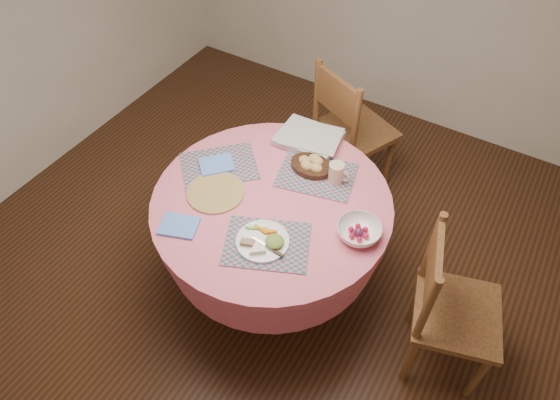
{
  "coord_description": "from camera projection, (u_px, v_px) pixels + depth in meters",
  "views": [
    {
      "loc": [
        0.92,
        -1.44,
        2.63
      ],
      "look_at": [
        0.05,
        0.0,
        0.78
      ],
      "focal_mm": 32.0,
      "sensor_mm": 36.0,
      "label": 1
    }
  ],
  "objects": [
    {
      "name": "placemat_back",
      "position": [
        317.0,
        175.0,
        2.66
      ],
      "size": [
        0.46,
        0.38,
        0.01
      ],
      "primitive_type": "cube",
      "rotation": [
        0.0,
        0.0,
        0.23
      ],
      "color": "#126657",
      "rests_on": "dining_table"
    },
    {
      "name": "chair_right",
      "position": [
        448.0,
        307.0,
        2.42
      ],
      "size": [
        0.52,
        0.53,
        0.94
      ],
      "rotation": [
        0.0,
        0.0,
        1.85
      ],
      "color": "brown",
      "rests_on": "ground"
    },
    {
      "name": "napkin_far",
      "position": [
        217.0,
        165.0,
        2.7
      ],
      "size": [
        0.22,
        0.23,
        0.01
      ],
      "primitive_type": "cube",
      "rotation": [
        0.0,
        0.0,
        0.83
      ],
      "color": "#5A89E7",
      "rests_on": "placemat_left"
    },
    {
      "name": "newspaper_stack",
      "position": [
        309.0,
        138.0,
        2.83
      ],
      "size": [
        0.38,
        0.31,
        0.04
      ],
      "rotation": [
        0.0,
        0.0,
        0.04
      ],
      "color": "silver",
      "rests_on": "dining_table"
    },
    {
      "name": "bread_bowl",
      "position": [
        311.0,
        164.0,
        2.67
      ],
      "size": [
        0.23,
        0.23,
        0.08
      ],
      "color": "black",
      "rests_on": "placemat_back"
    },
    {
      "name": "dining_table",
      "position": [
        272.0,
        224.0,
        2.69
      ],
      "size": [
        1.24,
        1.24,
        0.75
      ],
      "color": "#E36A85",
      "rests_on": "ground"
    },
    {
      "name": "wicker_trivet",
      "position": [
        216.0,
        192.0,
        2.57
      ],
      "size": [
        0.3,
        0.3,
        0.01
      ],
      "primitive_type": "cylinder",
      "color": "#AB834A",
      "rests_on": "dining_table"
    },
    {
      "name": "placemat_left",
      "position": [
        219.0,
        166.0,
        2.71
      ],
      "size": [
        0.5,
        0.49,
        0.01
      ],
      "primitive_type": "cube",
      "rotation": [
        0.0,
        0.0,
        0.78
      ],
      "color": "#126657",
      "rests_on": "dining_table"
    },
    {
      "name": "napkin_near",
      "position": [
        179.0,
        226.0,
        2.42
      ],
      "size": [
        0.22,
        0.19,
        0.01
      ],
      "primitive_type": "cube",
      "rotation": [
        0.0,
        0.0,
        0.35
      ],
      "color": "#5A89E7",
      "rests_on": "dining_table"
    },
    {
      "name": "latte_mug",
      "position": [
        337.0,
        173.0,
        2.58
      ],
      "size": [
        0.12,
        0.08,
        0.11
      ],
      "color": "beige",
      "rests_on": "placemat_back"
    },
    {
      "name": "placemat_front",
      "position": [
        267.0,
        244.0,
        2.35
      ],
      "size": [
        0.49,
        0.44,
        0.01
      ],
      "primitive_type": "cube",
      "rotation": [
        0.0,
        0.0,
        0.41
      ],
      "color": "#126657",
      "rests_on": "dining_table"
    },
    {
      "name": "room_envelope",
      "position": [
        268.0,
        24.0,
        1.83
      ],
      "size": [
        4.01,
        4.01,
        2.71
      ],
      "color": "silver",
      "rests_on": "ground"
    },
    {
      "name": "dinner_plate",
      "position": [
        263.0,
        241.0,
        2.34
      ],
      "size": [
        0.25,
        0.25,
        0.05
      ],
      "rotation": [
        0.0,
        0.0,
        0.34
      ],
      "color": "white",
      "rests_on": "placemat_front"
    },
    {
      "name": "chair_back",
      "position": [
        349.0,
        128.0,
        3.29
      ],
      "size": [
        0.6,
        0.59,
        0.99
      ],
      "rotation": [
        0.0,
        0.0,
        2.72
      ],
      "color": "brown",
      "rests_on": "ground"
    },
    {
      "name": "ground",
      "position": [
        273.0,
        281.0,
        3.1
      ],
      "size": [
        4.0,
        4.0,
        0.0
      ],
      "primitive_type": "plane",
      "color": "#331C0F",
      "rests_on": "ground"
    },
    {
      "name": "fruit_bowl",
      "position": [
        359.0,
        231.0,
        2.36
      ],
      "size": [
        0.22,
        0.22,
        0.07
      ],
      "rotation": [
        0.0,
        0.0,
        0.03
      ],
      "color": "white",
      "rests_on": "dining_table"
    }
  ]
}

